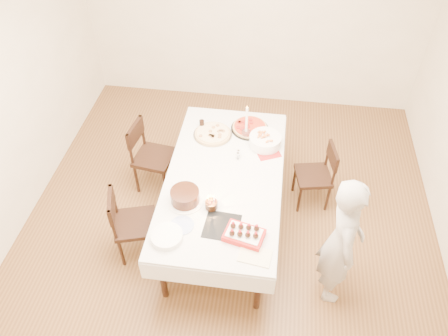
# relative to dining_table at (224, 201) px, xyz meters

# --- Properties ---
(floor) EXTENTS (5.00, 5.00, 0.00)m
(floor) POSITION_rel_dining_table_xyz_m (0.06, -0.09, -0.38)
(floor) COLOR brown
(floor) RESTS_ON ground
(wall_back) EXTENTS (4.50, 0.04, 2.70)m
(wall_back) POSITION_rel_dining_table_xyz_m (0.06, 2.41, 0.98)
(wall_back) COLOR #F0E4CA
(wall_back) RESTS_ON floor
(dining_table) EXTENTS (1.52, 2.31, 0.75)m
(dining_table) POSITION_rel_dining_table_xyz_m (0.00, 0.00, 0.00)
(dining_table) COLOR silver
(dining_table) RESTS_ON floor
(chair_right_savory) EXTENTS (0.48, 0.48, 0.80)m
(chair_right_savory) POSITION_rel_dining_table_xyz_m (0.93, 0.48, 0.02)
(chair_right_savory) COLOR black
(chair_right_savory) RESTS_ON floor
(chair_left_savory) EXTENTS (0.51, 0.51, 0.88)m
(chair_left_savory) POSITION_rel_dining_table_xyz_m (-0.87, 0.49, 0.07)
(chair_left_savory) COLOR black
(chair_left_savory) RESTS_ON floor
(chair_left_dessert) EXTENTS (0.54, 0.54, 0.85)m
(chair_left_dessert) POSITION_rel_dining_table_xyz_m (-0.82, -0.45, 0.05)
(chair_left_dessert) COLOR black
(chair_left_dessert) RESTS_ON floor
(person) EXTENTS (0.37, 0.55, 1.46)m
(person) POSITION_rel_dining_table_xyz_m (1.12, -0.62, 0.35)
(person) COLOR beige
(person) RESTS_ON floor
(pizza_white) EXTENTS (0.44, 0.44, 0.04)m
(pizza_white) POSITION_rel_dining_table_xyz_m (-0.21, 0.60, 0.40)
(pizza_white) COLOR beige
(pizza_white) RESTS_ON dining_table
(pizza_pepperoni) EXTENTS (0.46, 0.46, 0.04)m
(pizza_pepperoni) POSITION_rel_dining_table_xyz_m (0.18, 0.77, 0.40)
(pizza_pepperoni) COLOR red
(pizza_pepperoni) RESTS_ON dining_table
(red_placemat) EXTENTS (0.31, 0.31, 0.01)m
(red_placemat) POSITION_rel_dining_table_xyz_m (0.40, 0.42, 0.38)
(red_placemat) COLOR #B21E1E
(red_placemat) RESTS_ON dining_table
(pasta_bowl) EXTENTS (0.45, 0.45, 0.11)m
(pasta_bowl) POSITION_rel_dining_table_xyz_m (0.37, 0.52, 0.44)
(pasta_bowl) COLOR white
(pasta_bowl) RESTS_ON dining_table
(taper_candle) EXTENTS (0.12, 0.12, 0.42)m
(taper_candle) POSITION_rel_dining_table_xyz_m (0.15, 0.63, 0.58)
(taper_candle) COLOR white
(taper_candle) RESTS_ON dining_table
(shaker_pair) EXTENTS (0.09, 0.09, 0.08)m
(shaker_pair) POSITION_rel_dining_table_xyz_m (0.11, 0.27, 0.42)
(shaker_pair) COLOR white
(shaker_pair) RESTS_ON dining_table
(cola_glass) EXTENTS (0.07, 0.07, 0.10)m
(cola_glass) POSITION_rel_dining_table_xyz_m (-0.35, 0.71, 0.42)
(cola_glass) COLOR black
(cola_glass) RESTS_ON dining_table
(layer_cake) EXTENTS (0.41, 0.41, 0.13)m
(layer_cake) POSITION_rel_dining_table_xyz_m (-0.31, -0.37, 0.44)
(layer_cake) COLOR #35180D
(layer_cake) RESTS_ON dining_table
(cake_board) EXTENTS (0.33, 0.33, 0.01)m
(cake_board) POSITION_rel_dining_table_xyz_m (0.07, -0.61, 0.38)
(cake_board) COLOR black
(cake_board) RESTS_ON dining_table
(birthday_cake) EXTENTS (0.13, 0.13, 0.13)m
(birthday_cake) POSITION_rel_dining_table_xyz_m (-0.06, -0.41, 0.45)
(birthday_cake) COLOR #341C0E
(birthday_cake) RESTS_ON dining_table
(strawberry_box) EXTENTS (0.38, 0.30, 0.08)m
(strawberry_box) POSITION_rel_dining_table_xyz_m (0.27, -0.70, 0.42)
(strawberry_box) COLOR #AD1713
(strawberry_box) RESTS_ON dining_table
(box_lid) EXTENTS (0.29, 0.22, 0.02)m
(box_lid) POSITION_rel_dining_table_xyz_m (0.38, -0.88, 0.38)
(box_lid) COLOR beige
(box_lid) RESTS_ON dining_table
(plate_stack) EXTENTS (0.32, 0.32, 0.06)m
(plate_stack) POSITION_rel_dining_table_xyz_m (-0.39, -0.81, 0.40)
(plate_stack) COLOR white
(plate_stack) RESTS_ON dining_table
(china_plate) EXTENTS (0.27, 0.27, 0.01)m
(china_plate) POSITION_rel_dining_table_xyz_m (-0.29, -0.65, 0.38)
(china_plate) COLOR white
(china_plate) RESTS_ON dining_table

